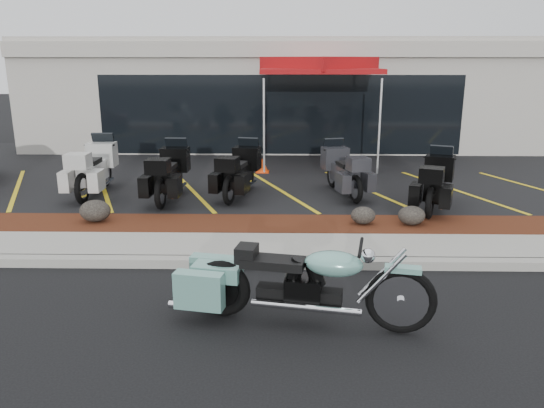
{
  "coord_description": "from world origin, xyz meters",
  "views": [
    {
      "loc": [
        0.07,
        -7.22,
        3.3
      ],
      "look_at": [
        -0.09,
        1.2,
        0.99
      ],
      "focal_mm": 35.0,
      "sensor_mm": 36.0,
      "label": 1
    }
  ],
  "objects_px": {
    "touring_white": "(104,160)",
    "traffic_cone": "(262,165)",
    "popup_canopy": "(319,67)",
    "hero_cruiser": "(401,291)"
  },
  "relations": [
    {
      "from": "touring_white",
      "to": "traffic_cone",
      "type": "xyz_separation_m",
      "value": [
        3.93,
        1.83,
        -0.49
      ]
    },
    {
      "from": "hero_cruiser",
      "to": "popup_canopy",
      "type": "distance_m",
      "value": 10.76
    },
    {
      "from": "touring_white",
      "to": "traffic_cone",
      "type": "bearing_deg",
      "value": -65.89
    },
    {
      "from": "traffic_cone",
      "to": "touring_white",
      "type": "bearing_deg",
      "value": -154.97
    },
    {
      "from": "touring_white",
      "to": "popup_canopy",
      "type": "relative_size",
      "value": 0.55
    },
    {
      "from": "popup_canopy",
      "to": "traffic_cone",
      "type": "bearing_deg",
      "value": -155.83
    },
    {
      "from": "hero_cruiser",
      "to": "traffic_cone",
      "type": "height_order",
      "value": "hero_cruiser"
    },
    {
      "from": "hero_cruiser",
      "to": "traffic_cone",
      "type": "relative_size",
      "value": 8.13
    },
    {
      "from": "traffic_cone",
      "to": "popup_canopy",
      "type": "bearing_deg",
      "value": 41.6
    },
    {
      "from": "hero_cruiser",
      "to": "traffic_cone",
      "type": "xyz_separation_m",
      "value": [
        -2.03,
        8.98,
        -0.22
      ]
    }
  ]
}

